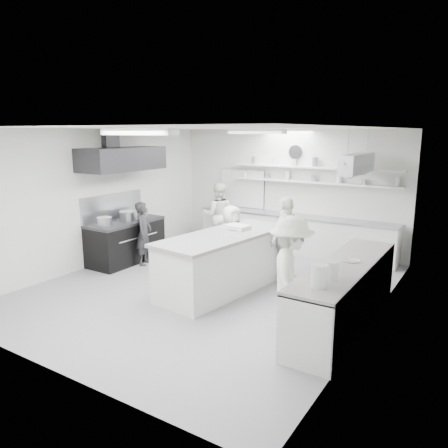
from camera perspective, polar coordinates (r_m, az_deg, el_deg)
The scene contains 27 objects.
floor at distance 8.42m, azimuth -1.85°, elevation -8.43°, with size 6.00×7.00×0.02m, color gray.
ceiling at distance 7.89m, azimuth -2.01°, elevation 12.58°, with size 6.00×7.00×0.02m, color silver.
wall_back at distance 11.05m, azimuth 8.37°, elevation 4.46°, with size 6.00×0.04×3.00m, color silver.
wall_front at distance 5.57m, azimuth -22.71°, elevation -3.89°, with size 6.00×0.04×3.00m, color silver.
wall_left at distance 10.00m, azimuth -16.31°, elevation 3.31°, with size 0.04×7.00×3.00m, color silver.
wall_right at distance 6.83m, azimuth 19.36°, elevation -0.79°, with size 0.04×7.00×3.00m, color silver.
stove at distance 10.19m, azimuth -12.78°, elevation -2.38°, with size 0.80×1.80×0.90m, color black.
exhaust_hood at distance 9.89m, azimuth -13.30°, elevation 8.34°, with size 0.85×2.00×0.50m, color #2D2D31.
back_counter at distance 10.85m, azimuth 9.00°, elevation -1.28°, with size 5.00×0.60×0.92m, color silver.
shelf_lower at distance 10.64m, azimuth 11.58°, elevation 5.41°, with size 4.20×0.26×0.04m, color silver.
shelf_upper at distance 10.61m, azimuth 11.66°, elevation 7.29°, with size 4.20×0.26×0.04m, color silver.
pass_through_window at distance 11.63m, azimuth 2.45°, elevation 4.71°, with size 1.30×0.04×1.00m, color black.
wall_clock at distance 10.85m, azimuth 9.41°, elevation 9.33°, with size 0.32×0.32×0.05m, color white.
right_counter at distance 7.02m, azimuth 15.58°, elevation -9.00°, with size 0.74×3.30×0.94m, color silver.
pot_rack at distance 9.27m, azimuth 17.12°, elevation 7.59°, with size 0.30×1.60×0.40m, color #9FA2A9.
light_fixture_front at distance 6.48m, azimuth -11.21°, elevation 11.85°, with size 1.30×0.25×0.10m, color silver.
light_fixture_rear at distance 9.43m, azimuth 4.32°, elevation 12.04°, with size 1.30×0.25×0.10m, color silver.
prep_island at distance 8.20m, azimuth 0.02°, elevation -5.13°, with size 1.04×2.78×1.03m, color silver.
stove_pot at distance 10.15m, azimuth -12.43°, elevation 0.97°, with size 0.42×0.42×0.25m, color #9FA2A9.
cook_stove at distance 9.83m, azimuth -10.53°, elevation -1.23°, with size 0.52×0.34×1.42m, color #242427.
cook_back at distance 11.24m, azimuth -0.78°, elevation 1.21°, with size 0.80×0.62×1.64m, color white.
cook_island_left at distance 9.22m, azimuth 0.97°, elevation -1.91°, with size 0.70×0.45×1.42m, color white.
cook_island_right at distance 8.69m, azimuth 8.23°, elevation -1.97°, with size 1.00×0.41×1.70m, color white.
cook_right at distance 6.49m, azimuth 8.76°, elevation -6.64°, with size 1.13×0.65×1.75m, color white.
bowl_island_a at distance 8.41m, azimuth 1.63°, elevation -0.84°, with size 0.29×0.29×0.07m, color #9FA2A9.
bowl_island_b at distance 7.81m, azimuth 1.12°, elevation -1.88°, with size 0.19×0.19×0.06m, color silver.
bowl_right at distance 6.98m, azimuth 16.38°, elevation -4.82°, with size 0.25×0.25×0.06m, color silver.
Camera 1 is at (4.45, -6.52, 2.94)m, focal length 34.73 mm.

